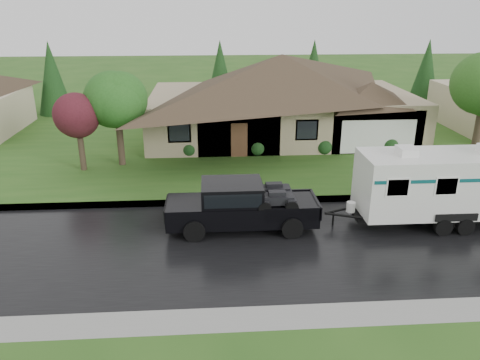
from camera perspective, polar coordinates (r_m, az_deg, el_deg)
name	(u,v)px	position (r m, az deg, el deg)	size (l,w,h in m)	color
ground	(281,222)	(20.68, 5.00, -5.12)	(140.00, 140.00, 0.00)	#2A571B
road	(288,244)	(18.93, 5.90, -7.75)	(140.00, 8.00, 0.01)	black
curb	(274,200)	(22.67, 4.16, -2.48)	(140.00, 0.50, 0.15)	gray
lawn	(251,132)	(34.67, 1.30, 5.86)	(140.00, 26.00, 0.15)	#2A571B
house_main	(286,86)	(33.09, 5.57, 11.28)	(19.44, 10.80, 6.90)	tan
tree_left_green	(117,101)	(27.32, -14.81, 9.32)	(3.26, 3.26, 5.40)	#382B1E
tree_red	(78,119)	(27.19, -19.17, 7.06)	(2.56, 2.56, 4.24)	#382B1E
shrub_row	(291,146)	(29.34, 6.21, 4.12)	(13.60, 1.00, 1.00)	#143814
pickup_truck	(239,204)	(19.61, -0.12, -2.94)	(6.26, 2.38, 2.09)	black
travel_trailer	(445,183)	(21.73, 23.76, -0.32)	(7.72, 2.71, 3.47)	silver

